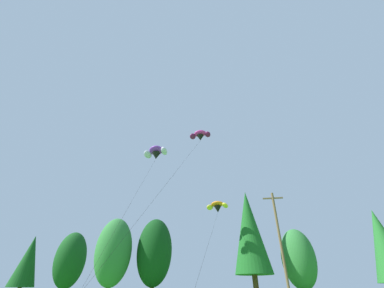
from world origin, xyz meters
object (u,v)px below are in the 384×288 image
utility_pole (281,245)px  parafoil_kite_far_magenta (200,136)px  parafoil_kite_high_purple (156,153)px  parafoil_kite_mid_orange (217,206)px

utility_pole → parafoil_kite_far_magenta: size_ratio=0.62×
parafoil_kite_high_purple → parafoil_kite_mid_orange: 11.44m
parafoil_kite_mid_orange → parafoil_kite_high_purple: bearing=-154.6°
parafoil_kite_mid_orange → parafoil_kite_far_magenta: 10.10m
utility_pole → parafoil_kite_far_magenta: parafoil_kite_far_magenta is taller
utility_pole → parafoil_kite_mid_orange: (-6.56, 5.40, 5.92)m
parafoil_kite_far_magenta → utility_pole: bearing=8.3°
parafoil_kite_high_purple → parafoil_kite_far_magenta: size_ratio=0.99×
utility_pole → parafoil_kite_mid_orange: parafoil_kite_mid_orange is taller
parafoil_kite_high_purple → parafoil_kite_far_magenta: 7.28m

